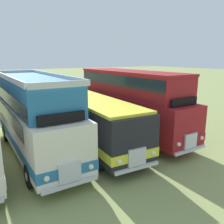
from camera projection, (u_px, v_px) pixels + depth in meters
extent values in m
plane|color=#8C9956|center=(5.00, 160.00, 12.59)|extent=(200.00, 200.00, 0.00)
cylinder|color=black|center=(0.00, 180.00, 9.49)|extent=(0.31, 1.05, 1.04)
cylinder|color=silver|center=(4.00, 179.00, 9.57)|extent=(0.03, 0.36, 0.36)
cube|color=silver|center=(35.00, 125.00, 12.95)|extent=(2.52, 10.05, 2.30)
cube|color=teal|center=(36.00, 136.00, 13.09)|extent=(2.56, 10.09, 0.44)
cube|color=#19232D|center=(32.00, 113.00, 13.15)|extent=(2.54, 7.65, 0.76)
cube|color=#19232D|center=(67.00, 141.00, 8.70)|extent=(2.20, 0.10, 0.90)
cube|color=silver|center=(70.00, 172.00, 8.90)|extent=(0.90, 0.12, 0.80)
cube|color=silver|center=(71.00, 185.00, 8.99)|extent=(2.30, 0.14, 0.16)
sphere|color=#EAEACC|center=(91.00, 167.00, 9.35)|extent=(0.22, 0.22, 0.22)
sphere|color=#EAEACC|center=(47.00, 179.00, 8.43)|extent=(0.22, 0.22, 0.22)
cube|color=teal|center=(31.00, 91.00, 12.73)|extent=(2.41, 9.15, 1.50)
cube|color=silver|center=(61.00, 85.00, 8.60)|extent=(2.40, 0.10, 0.24)
cube|color=silver|center=(16.00, 72.00, 15.91)|extent=(2.40, 0.10, 0.24)
cube|color=silver|center=(52.00, 75.00, 13.16)|extent=(0.11, 9.15, 0.24)
cube|color=silver|center=(6.00, 77.00, 11.93)|extent=(0.11, 9.15, 0.24)
cube|color=#19232D|center=(31.00, 96.00, 12.80)|extent=(2.45, 9.05, 0.64)
cube|color=black|center=(62.00, 118.00, 8.94)|extent=(1.90, 0.12, 0.40)
cylinder|color=black|center=(80.00, 163.00, 10.99)|extent=(0.28, 1.04, 1.04)
cylinder|color=silver|center=(83.00, 162.00, 11.06)|extent=(0.02, 0.36, 0.36)
cylinder|color=black|center=(30.00, 176.00, 9.80)|extent=(0.28, 1.04, 1.04)
cylinder|color=silver|center=(26.00, 177.00, 9.73)|extent=(0.02, 0.36, 0.36)
cylinder|color=black|center=(41.00, 128.00, 16.48)|extent=(0.28, 1.04, 1.04)
cylinder|color=silver|center=(43.00, 128.00, 16.56)|extent=(0.02, 0.36, 0.36)
cylinder|color=black|center=(6.00, 133.00, 15.30)|extent=(0.28, 1.04, 1.04)
cylinder|color=silver|center=(3.00, 134.00, 15.22)|extent=(0.02, 0.36, 0.36)
cube|color=black|center=(90.00, 118.00, 14.52)|extent=(3.02, 10.33, 2.30)
cube|color=yellow|center=(90.00, 127.00, 14.66)|extent=(3.06, 10.37, 0.44)
cube|color=#19232D|center=(87.00, 107.00, 14.72)|extent=(2.93, 7.93, 0.76)
cube|color=#19232D|center=(136.00, 129.00, 10.07)|extent=(2.20, 0.21, 0.90)
cube|color=silver|center=(137.00, 157.00, 10.26)|extent=(0.90, 0.17, 0.80)
cube|color=silver|center=(137.00, 168.00, 10.35)|extent=(2.30, 0.26, 0.16)
sphere|color=#EAEACC|center=(153.00, 153.00, 10.68)|extent=(0.22, 0.22, 0.22)
sphere|color=#EAEACC|center=(120.00, 161.00, 9.83)|extent=(0.22, 0.22, 0.22)
cube|color=yellow|center=(89.00, 99.00, 14.24)|extent=(2.96, 9.93, 0.14)
cylinder|color=black|center=(137.00, 152.00, 12.34)|extent=(0.33, 1.05, 1.04)
cylinder|color=silver|center=(139.00, 151.00, 12.41)|extent=(0.04, 0.36, 0.36)
cylinder|color=black|center=(97.00, 161.00, 11.26)|extent=(0.33, 1.05, 1.04)
cylinder|color=silver|center=(95.00, 161.00, 11.19)|extent=(0.04, 0.36, 0.36)
cylinder|color=black|center=(87.00, 121.00, 18.15)|extent=(0.33, 1.05, 1.04)
cylinder|color=silver|center=(88.00, 121.00, 18.22)|extent=(0.04, 0.36, 0.36)
cylinder|color=black|center=(57.00, 125.00, 17.07)|extent=(0.33, 1.05, 1.04)
cylinder|color=silver|center=(55.00, 126.00, 17.00)|extent=(0.04, 0.36, 0.36)
cube|color=maroon|center=(131.00, 111.00, 16.36)|extent=(2.63, 10.29, 2.30)
cube|color=maroon|center=(131.00, 119.00, 16.49)|extent=(2.67, 10.33, 0.44)
cube|color=#19232D|center=(128.00, 102.00, 16.55)|extent=(2.63, 7.89, 0.76)
cube|color=#19232D|center=(191.00, 117.00, 12.05)|extent=(2.20, 0.13, 0.90)
cube|color=silver|center=(191.00, 141.00, 12.25)|extent=(0.90, 0.13, 0.80)
cube|color=silver|center=(190.00, 150.00, 12.33)|extent=(2.30, 0.17, 0.16)
sphere|color=#EAEACC|center=(202.00, 138.00, 12.71)|extent=(0.22, 0.22, 0.22)
sphere|color=#EAEACC|center=(179.00, 144.00, 11.77)|extent=(0.22, 0.22, 0.22)
cube|color=maroon|center=(129.00, 84.00, 16.13)|extent=(2.52, 9.39, 1.50)
cube|color=maroon|center=(130.00, 72.00, 15.94)|extent=(2.58, 9.49, 0.14)
cube|color=#19232D|center=(129.00, 79.00, 16.06)|extent=(2.56, 9.29, 0.68)
cube|color=black|center=(184.00, 102.00, 12.28)|extent=(1.90, 0.14, 0.40)
cylinder|color=black|center=(180.00, 138.00, 14.33)|extent=(0.29, 1.04, 1.04)
cylinder|color=silver|center=(182.00, 138.00, 14.41)|extent=(0.02, 0.36, 0.36)
cylinder|color=black|center=(152.00, 146.00, 13.13)|extent=(0.29, 1.04, 1.04)
cylinder|color=silver|center=(150.00, 146.00, 13.05)|extent=(0.02, 0.36, 0.36)
cylinder|color=black|center=(118.00, 116.00, 19.96)|extent=(0.29, 1.04, 1.04)
cylinder|color=silver|center=(119.00, 115.00, 20.04)|extent=(0.02, 0.36, 0.36)
cylinder|color=black|center=(94.00, 119.00, 18.76)|extent=(0.29, 1.04, 1.04)
cylinder|color=silver|center=(93.00, 120.00, 18.68)|extent=(0.02, 0.36, 0.36)
cylinder|color=#8C704C|center=(45.00, 103.00, 25.30)|extent=(0.08, 0.08, 1.05)
cylinder|color=#8C704C|center=(91.00, 99.00, 28.20)|extent=(0.08, 0.08, 1.05)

